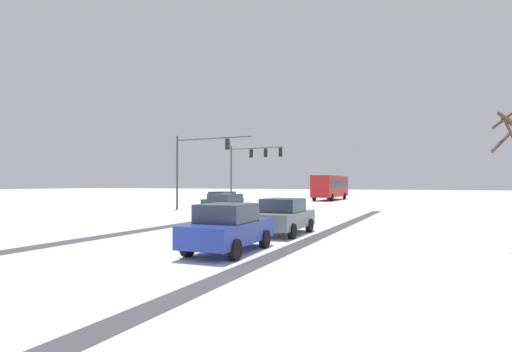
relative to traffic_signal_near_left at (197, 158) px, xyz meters
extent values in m
cube|color=#424247|center=(14.20, -10.47, -4.50)|extent=(0.72, 31.90, 0.01)
cube|color=#424247|center=(5.79, -10.47, -4.50)|extent=(1.02, 31.90, 0.01)
cube|color=white|center=(19.00, -11.92, -4.45)|extent=(4.00, 31.90, 0.12)
cylinder|color=#47474C|center=(-2.10, 0.03, -1.26)|extent=(0.18, 0.18, 6.50)
cylinder|color=#47474C|center=(1.55, -0.04, 1.59)|extent=(7.29, 0.24, 0.12)
cube|color=black|center=(3.00, -0.06, 1.04)|extent=(0.32, 0.25, 0.90)
sphere|color=black|center=(3.01, 0.10, 1.34)|extent=(0.20, 0.20, 0.20)
sphere|color=orange|center=(3.01, 0.10, 1.04)|extent=(0.20, 0.20, 0.20)
sphere|color=black|center=(3.01, 0.10, 0.74)|extent=(0.20, 0.20, 0.20)
cylinder|color=#47474C|center=(-2.10, 10.03, -1.26)|extent=(0.18, 0.18, 6.50)
cylinder|color=#47474C|center=(1.05, 9.88, 1.59)|extent=(6.30, 0.41, 0.12)
cube|color=black|center=(0.42, 9.91, 1.04)|extent=(0.33, 0.25, 0.90)
sphere|color=black|center=(0.43, 10.07, 1.34)|extent=(0.20, 0.20, 0.20)
sphere|color=orange|center=(0.43, 10.07, 1.04)|extent=(0.20, 0.20, 0.20)
sphere|color=black|center=(0.43, 10.07, 0.74)|extent=(0.20, 0.20, 0.20)
cube|color=black|center=(2.15, 9.83, 1.04)|extent=(0.33, 0.25, 0.90)
sphere|color=black|center=(2.16, 9.99, 1.34)|extent=(0.20, 0.20, 0.20)
sphere|color=orange|center=(2.16, 9.99, 1.04)|extent=(0.20, 0.20, 0.20)
sphere|color=black|center=(2.16, 9.99, 0.74)|extent=(0.20, 0.20, 0.20)
cube|color=black|center=(3.88, 9.75, 1.04)|extent=(0.33, 0.25, 0.90)
sphere|color=black|center=(3.89, 9.91, 1.34)|extent=(0.20, 0.20, 0.20)
sphere|color=orange|center=(3.89, 9.91, 1.04)|extent=(0.20, 0.20, 0.20)
sphere|color=black|center=(3.89, 9.91, 0.74)|extent=(0.20, 0.20, 0.20)
cube|color=#194C2D|center=(2.43, 0.25, -3.84)|extent=(1.89, 4.17, 0.70)
cube|color=#2D3847|center=(2.42, 0.10, -3.19)|extent=(1.65, 1.97, 0.60)
cylinder|color=black|center=(1.68, 1.56, -4.19)|extent=(0.25, 0.65, 0.64)
cylinder|color=black|center=(3.29, 1.49, -4.19)|extent=(0.25, 0.65, 0.64)
cylinder|color=black|center=(1.56, -0.98, -4.19)|extent=(0.25, 0.65, 0.64)
cylinder|color=black|center=(3.18, -1.05, -4.19)|extent=(0.25, 0.65, 0.64)
cube|color=silver|center=(6.33, -6.20, -3.84)|extent=(1.93, 4.19, 0.70)
cube|color=#2D3847|center=(6.32, -6.35, -3.19)|extent=(1.67, 1.99, 0.60)
cylinder|color=black|center=(5.60, -4.88, -4.19)|extent=(0.26, 0.65, 0.64)
cylinder|color=black|center=(7.21, -4.97, -4.19)|extent=(0.26, 0.65, 0.64)
cylinder|color=black|center=(5.45, -7.42, -4.19)|extent=(0.26, 0.65, 0.64)
cylinder|color=black|center=(7.07, -7.51, -4.19)|extent=(0.26, 0.65, 0.64)
cube|color=slate|center=(12.59, -12.10, -3.84)|extent=(1.76, 4.13, 0.70)
cube|color=#2D3847|center=(12.59, -12.25, -3.19)|extent=(1.59, 1.92, 0.60)
cylinder|color=black|center=(11.76, -10.84, -4.19)|extent=(0.23, 0.64, 0.64)
cylinder|color=black|center=(13.38, -10.82, -4.19)|extent=(0.23, 0.64, 0.64)
cylinder|color=black|center=(11.80, -13.38, -4.19)|extent=(0.23, 0.64, 0.64)
cylinder|color=black|center=(13.42, -13.36, -4.19)|extent=(0.23, 0.64, 0.64)
cube|color=#233899|center=(12.57, -17.24, -3.84)|extent=(1.91, 4.18, 0.70)
cube|color=#2D3847|center=(12.57, -17.39, -3.19)|extent=(1.66, 1.98, 0.60)
cylinder|color=black|center=(11.69, -16.01, -4.19)|extent=(0.25, 0.65, 0.64)
cylinder|color=black|center=(13.31, -15.93, -4.19)|extent=(0.25, 0.65, 0.64)
cylinder|color=black|center=(11.83, -18.55, -4.19)|extent=(0.25, 0.65, 0.64)
cylinder|color=black|center=(13.44, -18.47, -4.19)|extent=(0.25, 0.65, 0.64)
cube|color=#B21E1E|center=(4.97, 26.21, -2.58)|extent=(2.61, 11.02, 2.90)
cube|color=#283342|center=(4.97, 26.21, -2.23)|extent=(2.64, 10.14, 0.90)
cylinder|color=black|center=(6.12, 22.35, -4.03)|extent=(0.31, 0.96, 0.96)
cylinder|color=black|center=(3.74, 22.38, -4.03)|extent=(0.31, 0.96, 0.96)
cylinder|color=black|center=(6.19, 29.50, -4.03)|extent=(0.31, 0.96, 0.96)
cylinder|color=black|center=(3.81, 29.53, -4.03)|extent=(0.31, 0.96, 0.96)
cylinder|color=#4C3828|center=(21.15, -13.59, -0.63)|extent=(0.37, 0.88, 1.12)
cylinder|color=#4C3828|center=(21.23, -12.87, 0.17)|extent=(1.27, 0.74, 1.04)
cylinder|color=#4C3828|center=(20.93, -13.10, -0.78)|extent=(0.82, 1.33, 0.84)
camera|label=1|loc=(19.02, -29.01, -2.22)|focal=28.06mm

